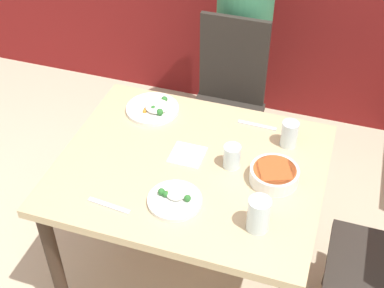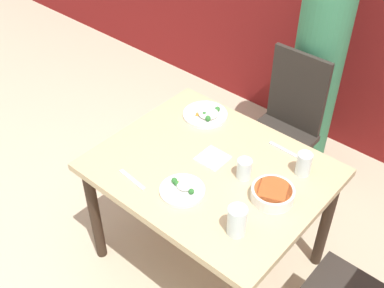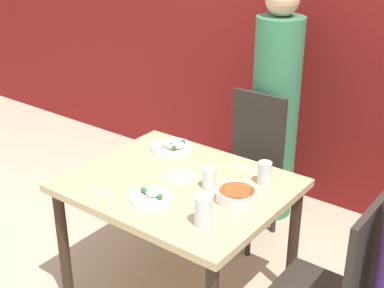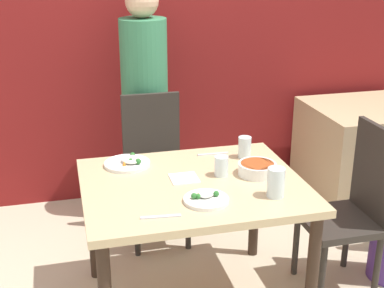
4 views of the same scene
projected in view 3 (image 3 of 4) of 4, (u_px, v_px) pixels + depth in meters
The scene contains 13 objects.
wall_back at pixel (315, 17), 3.62m from camera, with size 10.00×0.06×2.70m.
dining_table at pixel (179, 197), 2.82m from camera, with size 1.11×0.91×0.73m.
chair_adult_spot at pixel (248, 164), 3.49m from camera, with size 0.40×0.40×0.96m.
person_adult at pixel (275, 113), 3.61m from camera, with size 0.32×0.32×1.63m.
bowl_curry at pixel (237, 195), 2.58m from camera, with size 0.20×0.20×0.06m.
plate_rice_adult at pixel (151, 197), 2.61m from camera, with size 0.21×0.21×0.05m.
plate_rice_child at pixel (172, 146), 3.15m from camera, with size 0.25×0.25×0.05m.
glass_water_tall at pixel (265, 173), 2.74m from camera, with size 0.07×0.07×0.12m.
glass_water_short at pixel (209, 179), 2.70m from camera, with size 0.07×0.07×0.10m.
glass_water_center at pixel (203, 211), 2.38m from camera, with size 0.08×0.08×0.14m.
napkin_folded at pixel (180, 176), 2.83m from camera, with size 0.14×0.14×0.01m.
fork_steel at pixel (103, 193), 2.67m from camera, with size 0.18×0.04×0.01m.
spoon_steel at pixel (247, 168), 2.91m from camera, with size 0.18×0.02×0.01m.
Camera 3 is at (1.53, -1.92, 2.05)m, focal length 50.00 mm.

